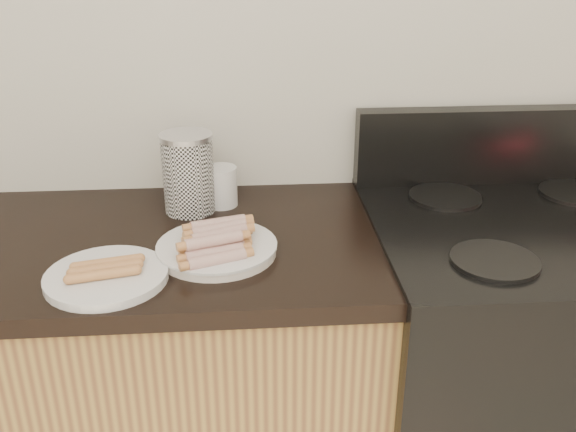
{
  "coord_description": "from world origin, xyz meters",
  "views": [
    {
      "loc": [
        0.1,
        0.39,
        1.53
      ],
      "look_at": [
        0.2,
        1.62,
        0.98
      ],
      "focal_mm": 40.0,
      "sensor_mm": 36.0,
      "label": 1
    }
  ],
  "objects": [
    {
      "name": "mug",
      "position": [
        0.05,
        1.87,
        0.95
      ],
      "size": [
        0.09,
        0.09,
        0.1
      ],
      "primitive_type": "cylinder",
      "rotation": [
        0.0,
        0.0,
        0.18
      ],
      "color": "white",
      "rests_on": "counter_slab"
    },
    {
      "name": "wall_back",
      "position": [
        0.0,
        2.0,
        1.3
      ],
      "size": [
        4.0,
        0.04,
        2.6
      ],
      "primitive_type": "cube",
      "color": "silver",
      "rests_on": "ground"
    },
    {
      "name": "stove_panel",
      "position": [
        0.78,
        1.96,
        1.01
      ],
      "size": [
        0.76,
        0.06,
        0.2
      ],
      "primitive_type": "cube",
      "color": "black",
      "rests_on": "stove"
    },
    {
      "name": "burner_near_left",
      "position": [
        0.61,
        1.51,
        0.92
      ],
      "size": [
        0.18,
        0.18,
        0.01
      ],
      "primitive_type": "cylinder",
      "color": "black",
      "rests_on": "stove"
    },
    {
      "name": "burner_far_right",
      "position": [
        0.95,
        1.84,
        0.92
      ],
      "size": [
        0.18,
        0.18,
        0.01
      ],
      "primitive_type": "cylinder",
      "color": "black",
      "rests_on": "stove"
    },
    {
      "name": "stove",
      "position": [
        0.78,
        1.68,
        0.46
      ],
      "size": [
        0.76,
        0.65,
        0.91
      ],
      "color": "black",
      "rests_on": "floor"
    },
    {
      "name": "hotdog_pile",
      "position": [
        0.04,
        1.61,
        0.94
      ],
      "size": [
        0.12,
        0.22,
        0.05
      ],
      "rotation": [
        0.0,
        0.0,
        0.31
      ],
      "color": "#9C403B",
      "rests_on": "main_plate"
    },
    {
      "name": "plain_sausages",
      "position": [
        -0.17,
        1.51,
        0.93
      ],
      "size": [
        0.13,
        0.1,
        0.02
      ],
      "rotation": [
        0.0,
        0.0,
        0.23
      ],
      "color": "#BB7D4E",
      "rests_on": "side_plate"
    },
    {
      "name": "burner_far_left",
      "position": [
        0.61,
        1.84,
        0.92
      ],
      "size": [
        0.18,
        0.18,
        0.01
      ],
      "primitive_type": "cylinder",
      "color": "black",
      "rests_on": "stove"
    },
    {
      "name": "canister",
      "position": [
        -0.03,
        1.84,
        1.0
      ],
      "size": [
        0.13,
        0.13,
        0.2
      ],
      "rotation": [
        0.0,
        0.0,
        0.14
      ],
      "color": "silver",
      "rests_on": "counter_slab"
    },
    {
      "name": "main_plate",
      "position": [
        0.04,
        1.61,
        0.91
      ],
      "size": [
        0.27,
        0.27,
        0.02
      ],
      "primitive_type": "cylinder",
      "rotation": [
        0.0,
        0.0,
        -0.08
      ],
      "color": "white",
      "rests_on": "counter_slab"
    },
    {
      "name": "side_plate",
      "position": [
        -0.17,
        1.51,
        0.91
      ],
      "size": [
        0.25,
        0.25,
        0.02
      ],
      "primitive_type": "cylinder",
      "rotation": [
        0.0,
        0.0,
        -0.03
      ],
      "color": "silver",
      "rests_on": "counter_slab"
    }
  ]
}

